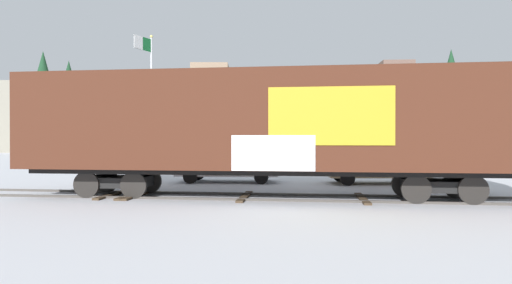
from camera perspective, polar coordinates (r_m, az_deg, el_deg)
name	(u,v)px	position (r m, az deg, el deg)	size (l,w,h in m)	color
ground_plane	(259,198)	(14.32, 0.48, -7.77)	(260.00, 260.00, 0.00)	#B2B5BC
track	(279,197)	(14.27, 3.15, -7.64)	(60.02, 3.22, 0.08)	#4C4742
freight_car	(271,123)	(14.15, 2.10, 2.62)	(17.23, 3.47, 4.51)	#472316
flagpole	(148,85)	(25.66, -14.72, 7.70)	(0.66, 1.41, 8.33)	silver
hillside	(288,120)	(73.97, 4.42, 3.02)	(137.25, 34.40, 15.71)	gray
parked_car_white	(228,165)	(19.54, -3.96, -3.18)	(4.81, 2.08, 1.62)	silver
parked_car_tan	(376,164)	(19.57, 16.27, -3.00)	(4.61, 2.22, 1.81)	#9E8966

